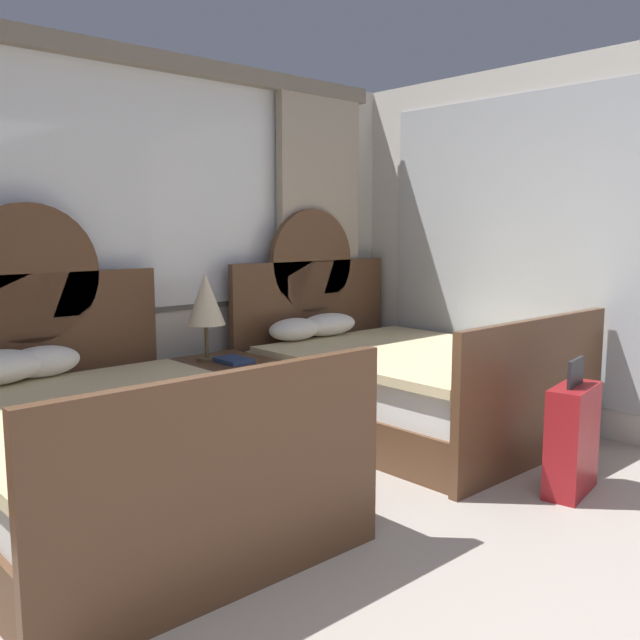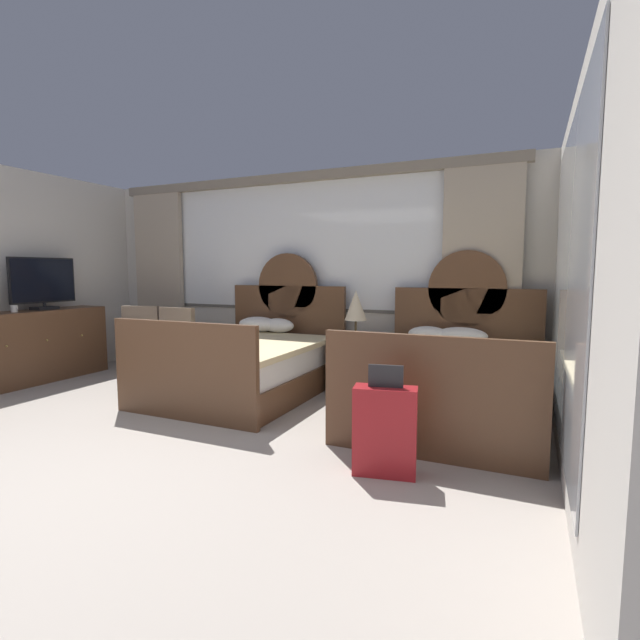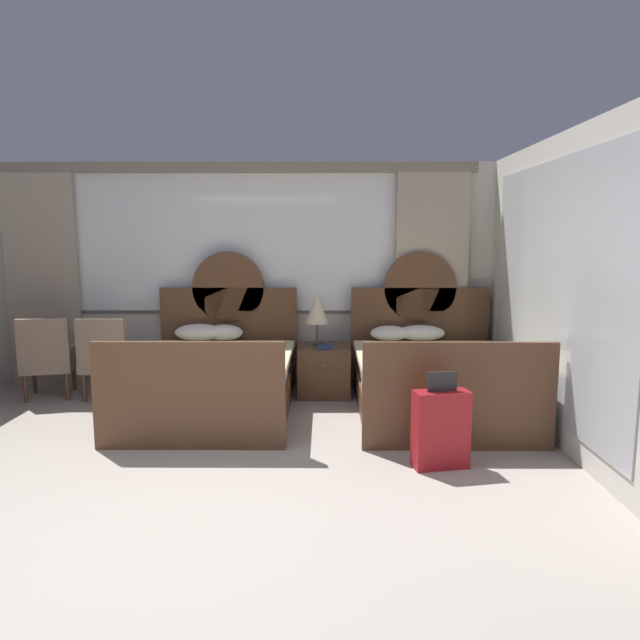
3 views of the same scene
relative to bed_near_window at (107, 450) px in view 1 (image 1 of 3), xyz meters
name	(u,v)px [view 1 (image 1 of 3)]	position (x,y,z in m)	size (l,w,h in m)	color
wall_back_window	(33,234)	(0.09, 1.16, 1.10)	(6.19, 0.22, 2.70)	beige
wall_right_mirror	(594,248)	(3.22, -0.98, 1.00)	(0.08, 4.33, 2.70)	beige
bed_near_window	(107,450)	(0.00, 0.00, 0.00)	(1.64, 2.16, 1.64)	brown
bed_near_mirror	(401,382)	(2.29, 0.00, 0.00)	(1.64, 2.16, 1.64)	brown
nightstand_between_beds	(223,400)	(1.15, 0.65, -0.06)	(0.59, 0.62, 0.58)	brown
table_lamp_on_nightstand	(206,300)	(1.07, 0.71, 0.64)	(0.27, 0.27, 0.61)	brown
book_on_nightstand	(233,360)	(1.16, 0.53, 0.24)	(0.18, 0.26, 0.03)	navy
suitcase_on_floor	(572,439)	(2.07, -1.47, -0.04)	(0.46, 0.26, 0.77)	maroon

